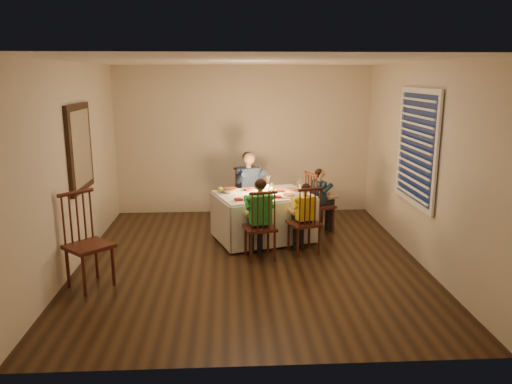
{
  "coord_description": "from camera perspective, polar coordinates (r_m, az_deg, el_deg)",
  "views": [
    {
      "loc": [
        -0.27,
        -6.31,
        2.43
      ],
      "look_at": [
        0.09,
        0.15,
        0.91
      ],
      "focal_mm": 35.0,
      "sensor_mm": 36.0,
      "label": 1
    }
  ],
  "objects": [
    {
      "name": "ceiling",
      "position": [
        6.32,
        -0.78,
        14.75
      ],
      "size": [
        5.0,
        5.0,
        0.0
      ],
      "primitive_type": "plane",
      "color": "white",
      "rests_on": "wall_back"
    },
    {
      "name": "child_green",
      "position": [
        6.86,
        0.44,
        -7.55
      ],
      "size": [
        0.44,
        0.42,
        1.11
      ],
      "primitive_type": null,
      "rotation": [
        0.0,
        0.0,
        3.35
      ],
      "color": "green",
      "rests_on": "ground"
    },
    {
      "name": "wall_mirror",
      "position": [
        6.96,
        -19.49,
        4.77
      ],
      "size": [
        0.06,
        0.95,
        1.15
      ],
      "color": "black",
      "rests_on": "wall_left"
    },
    {
      "name": "chair_extra",
      "position": [
        6.3,
        -18.23,
        -10.19
      ],
      "size": [
        0.64,
        0.64,
        1.13
      ],
      "primitive_type": null,
      "rotation": [
        0.0,
        0.0,
        0.8
      ],
      "color": "#36150E",
      "rests_on": "ground"
    },
    {
      "name": "setting_adult",
      "position": [
        7.65,
        0.36,
        0.32
      ],
      "size": [
        0.33,
        0.33,
        0.02
      ],
      "primitive_type": "cylinder",
      "rotation": [
        0.0,
        0.0,
        0.31
      ],
      "color": "white",
      "rests_on": "dining_table"
    },
    {
      "name": "chair_end",
      "position": [
        8.02,
        7.2,
        -4.54
      ],
      "size": [
        0.5,
        0.52,
        0.97
      ],
      "primitive_type": null,
      "rotation": [
        0.0,
        0.0,
        1.96
      ],
      "color": "#36150E",
      "rests_on": "ground"
    },
    {
      "name": "serving_bowl",
      "position": [
        7.47,
        -2.97,
        0.15
      ],
      "size": [
        0.34,
        0.34,
        0.06
      ],
      "primitive_type": "imported",
      "rotation": [
        0.0,
        0.0,
        0.72
      ],
      "color": "white",
      "rests_on": "dining_table"
    },
    {
      "name": "setting_teal",
      "position": [
        7.6,
        4.08,
        0.21
      ],
      "size": [
        0.33,
        0.33,
        0.02
      ],
      "primitive_type": "cylinder",
      "rotation": [
        0.0,
        0.0,
        0.31
      ],
      "color": "white",
      "rests_on": "dining_table"
    },
    {
      "name": "candle_left",
      "position": [
        7.38,
        0.51,
        0.15
      ],
      "size": [
        0.06,
        0.06,
        0.1
      ],
      "primitive_type": "cylinder",
      "color": "silver",
      "rests_on": "dining_table"
    },
    {
      "name": "wall_right",
      "position": [
        6.89,
        18.34,
        3.09
      ],
      "size": [
        0.02,
        5.0,
        2.6
      ],
      "primitive_type": "cube",
      "color": "beige",
      "rests_on": "ground"
    },
    {
      "name": "child_yellow",
      "position": [
        7.08,
        5.43,
        -6.92
      ],
      "size": [
        0.39,
        0.37,
        1.0
      ],
      "primitive_type": null,
      "rotation": [
        0.0,
        0.0,
        3.45
      ],
      "color": "yellow",
      "rests_on": "ground"
    },
    {
      "name": "chair_near_right",
      "position": [
        7.08,
        5.43,
        -6.92
      ],
      "size": [
        0.5,
        0.48,
        0.97
      ],
      "primitive_type": null,
      "rotation": [
        0.0,
        0.0,
        3.45
      ],
      "color": "#36150E",
      "rests_on": "ground"
    },
    {
      "name": "window_blinds",
      "position": [
        6.93,
        17.82,
        4.87
      ],
      "size": [
        0.07,
        1.34,
        1.54
      ],
      "color": "#0C1733",
      "rests_on": "wall_right"
    },
    {
      "name": "setting_green",
      "position": [
        7.07,
        -0.64,
        -0.76
      ],
      "size": [
        0.33,
        0.33,
        0.02
      ],
      "primitive_type": "cylinder",
      "rotation": [
        0.0,
        0.0,
        0.31
      ],
      "color": "white",
      "rests_on": "dining_table"
    },
    {
      "name": "child_teal",
      "position": [
        8.02,
        7.2,
        -4.54
      ],
      "size": [
        0.4,
        0.42,
        1.02
      ],
      "primitive_type": null,
      "rotation": [
        0.0,
        0.0,
        1.96
      ],
      "color": "#172A3B",
      "rests_on": "ground"
    },
    {
      "name": "candle_right",
      "position": [
        7.42,
        1.36,
        0.23
      ],
      "size": [
        0.06,
        0.06,
        0.1
      ],
      "primitive_type": "cylinder",
      "color": "silver",
      "rests_on": "dining_table"
    },
    {
      "name": "squash",
      "position": [
        7.47,
        -4.11,
        0.25
      ],
      "size": [
        0.09,
        0.09,
        0.09
      ],
      "primitive_type": "sphere",
      "color": "gold",
      "rests_on": "dining_table"
    },
    {
      "name": "wall_left",
      "position": [
        6.71,
        -20.33,
        2.69
      ],
      "size": [
        0.02,
        5.0,
        2.6
      ],
      "primitive_type": "cube",
      "color": "beige",
      "rests_on": "ground"
    },
    {
      "name": "setting_yellow",
      "position": [
        7.24,
        3.79,
        -0.44
      ],
      "size": [
        0.33,
        0.33,
        0.02
      ],
      "primitive_type": "cylinder",
      "rotation": [
        0.0,
        0.0,
        0.31
      ],
      "color": "white",
      "rests_on": "dining_table"
    },
    {
      "name": "dining_table",
      "position": [
        7.45,
        0.86,
        -1.72
      ],
      "size": [
        1.61,
        1.36,
        0.68
      ],
      "rotation": [
        0.0,
        0.0,
        0.31
      ],
      "color": "white",
      "rests_on": "ground"
    },
    {
      "name": "orange_fruit",
      "position": [
        7.49,
        1.82,
        0.28
      ],
      "size": [
        0.08,
        0.08,
        0.08
      ],
      "primitive_type": "sphere",
      "color": "#FC9F15",
      "rests_on": "dining_table"
    },
    {
      "name": "ground",
      "position": [
        6.77,
        -0.71,
        -7.83
      ],
      "size": [
        5.0,
        5.0,
        0.0
      ],
      "primitive_type": "plane",
      "color": "black",
      "rests_on": "ground"
    },
    {
      "name": "chair_near_left",
      "position": [
        6.86,
        0.44,
        -7.55
      ],
      "size": [
        0.47,
        0.46,
        0.97
      ],
      "primitive_type": null,
      "rotation": [
        0.0,
        0.0,
        3.35
      ],
      "color": "#36150E",
      "rests_on": "ground"
    },
    {
      "name": "adult",
      "position": [
        8.27,
        -0.77,
        -3.88
      ],
      "size": [
        0.58,
        0.56,
        1.23
      ],
      "primitive_type": null,
      "rotation": [
        0.0,
        0.0,
        0.46
      ],
      "color": "navy",
      "rests_on": "ground"
    },
    {
      "name": "chair_adult",
      "position": [
        8.27,
        -0.77,
        -3.88
      ],
      "size": [
        0.53,
        0.52,
        0.97
      ],
      "primitive_type": null,
      "rotation": [
        0.0,
        0.0,
        0.46
      ],
      "color": "#36150E",
      "rests_on": "ground"
    },
    {
      "name": "wall_back",
      "position": [
        8.89,
        -1.43,
        5.91
      ],
      "size": [
        4.5,
        0.02,
        2.6
      ],
      "primitive_type": "cube",
      "color": "beige",
      "rests_on": "ground"
    }
  ]
}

